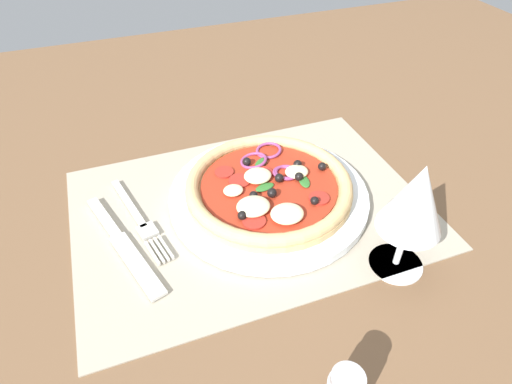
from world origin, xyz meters
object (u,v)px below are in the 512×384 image
object	(u,v)px
plate	(269,196)
pizza	(269,186)
fork	(141,222)
wine_glass	(415,202)
knife	(123,245)

from	to	relation	value
plate	pizza	xyz separation A→B (cm)	(0.02, 0.07, 1.79)
plate	fork	xyz separation A→B (cm)	(17.46, -1.28, -0.46)
plate	pizza	size ratio (longest dim) A/B	1.21
wine_glass	knife	bearing A→B (deg)	-24.70
fork	knife	xyz separation A→B (cm)	(2.72, 3.19, 0.03)
plate	wine_glass	distance (cm)	20.91
pizza	knife	distance (cm)	20.37
plate	wine_glass	xyz separation A→B (cm)	(-10.19, 15.88, 9.00)
knife	wine_glass	bearing A→B (deg)	48.46
pizza	wine_glass	distance (cm)	20.16
fork	knife	world-z (taller)	knife
fork	wine_glass	distance (cm)	33.89
plate	fork	world-z (taller)	plate
wine_glass	pizza	bearing A→B (deg)	-57.16
pizza	fork	bearing A→B (deg)	-4.42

